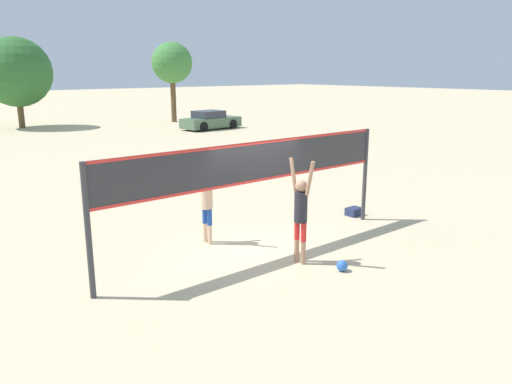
{
  "coord_description": "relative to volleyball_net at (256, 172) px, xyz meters",
  "views": [
    {
      "loc": [
        -6.94,
        -8.39,
        4.06
      ],
      "look_at": [
        0.0,
        0.0,
        1.39
      ],
      "focal_mm": 35.0,
      "sensor_mm": 36.0,
      "label": 1
    }
  ],
  "objects": [
    {
      "name": "tree_left_cluster",
      "position": [
        3.03,
        30.18,
        2.06
      ],
      "size": [
        4.87,
        4.87,
        6.36
      ],
      "color": "brown",
      "rests_on": "ground_plane"
    },
    {
      "name": "volleyball_net",
      "position": [
        0.0,
        0.0,
        0.0
      ],
      "size": [
        7.85,
        0.11,
        2.53
      ],
      "color": "#38383D",
      "rests_on": "ground_plane"
    },
    {
      "name": "gear_bag",
      "position": [
        4.0,
        0.42,
        -1.75
      ],
      "size": [
        0.44,
        0.34,
        0.22
      ],
      "color": "navy",
      "rests_on": "ground_plane"
    },
    {
      "name": "tree_right_cluster",
      "position": [
        13.73,
        26.97,
        2.72
      ],
      "size": [
        3.18,
        3.18,
        6.22
      ],
      "color": "brown",
      "rests_on": "ground_plane"
    },
    {
      "name": "volleyball",
      "position": [
        0.6,
        -2.08,
        -1.74
      ],
      "size": [
        0.23,
        0.23,
        0.23
      ],
      "color": "blue",
      "rests_on": "ground_plane"
    },
    {
      "name": "parked_car_mid",
      "position": [
        13.1,
        20.89,
        -1.27
      ],
      "size": [
        4.39,
        2.1,
        1.3
      ],
      "rotation": [
        0.0,
        0.0,
        0.08
      ],
      "color": "#4C6B4C",
      "rests_on": "ground_plane"
    },
    {
      "name": "player_blocker",
      "position": [
        -0.57,
        1.14,
        -0.74
      ],
      "size": [
        0.28,
        0.7,
        2.12
      ],
      "rotation": [
        0.0,
        0.0,
        -1.57
      ],
      "color": "beige",
      "rests_on": "ground_plane"
    },
    {
      "name": "ground_plane",
      "position": [
        0.0,
        0.0,
        -1.86
      ],
      "size": [
        200.0,
        200.0,
        0.0
      ],
      "primitive_type": "plane",
      "color": "beige"
    },
    {
      "name": "player_spiker",
      "position": [
        0.25,
        -1.18,
        -0.65
      ],
      "size": [
        0.28,
        0.72,
        2.27
      ],
      "rotation": [
        0.0,
        0.0,
        1.57
      ],
      "color": "tan",
      "rests_on": "ground_plane"
    }
  ]
}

